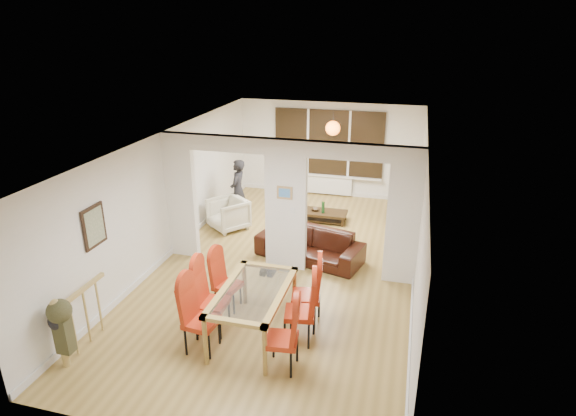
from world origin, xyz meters
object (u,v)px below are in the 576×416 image
at_px(dining_chair_ra, 282,335).
at_px(coffee_table, 324,216).
at_px(bowl, 315,209).
at_px(armchair, 228,214).
at_px(dining_chair_la, 201,317).
at_px(dining_chair_rb, 300,308).
at_px(dining_table, 254,313).
at_px(sofa, 309,245).
at_px(dining_chair_lb, 212,299).
at_px(dining_chair_rc, 306,291).
at_px(television, 394,208).
at_px(dining_chair_lc, 227,282).
at_px(person, 238,190).
at_px(bottle, 323,207).

xyz_separation_m(dining_chair_ra, coffee_table, (-0.45, 5.44, -0.42)).
bearing_deg(bowl, armchair, -151.09).
xyz_separation_m(dining_chair_la, dining_chair_rb, (1.34, 0.60, -0.00)).
relative_size(dining_table, sofa, 0.80).
bearing_deg(dining_chair_lb, armchair, 107.65).
bearing_deg(dining_chair_la, sofa, 81.38).
bearing_deg(coffee_table, dining_chair_rb, -83.48).
bearing_deg(dining_chair_lb, dining_table, 3.16).
xyz_separation_m(dining_table, dining_chair_rc, (0.69, 0.57, 0.16)).
xyz_separation_m(dining_chair_lb, armchair, (-1.26, 3.85, -0.21)).
bearing_deg(television, dining_chair_lc, 162.59).
height_order(television, bowl, television).
bearing_deg(coffee_table, dining_chair_lc, -101.31).
xyz_separation_m(dining_chair_la, coffee_table, (0.79, 5.35, -0.44)).
xyz_separation_m(dining_table, dining_chair_ra, (0.62, -0.61, 0.14)).
relative_size(armchair, bowl, 4.10).
height_order(dining_chair_lc, coffee_table, dining_chair_lc).
distance_m(dining_chair_rc, sofa, 2.25).
relative_size(dining_table, dining_chair_lc, 1.72).
bearing_deg(armchair, dining_chair_lc, -30.03).
height_order(person, bowl, person).
distance_m(dining_chair_lb, dining_chair_lc, 0.67).
bearing_deg(dining_table, dining_chair_rb, 6.15).
bearing_deg(dining_chair_rb, dining_chair_rc, 81.48).
xyz_separation_m(sofa, bowl, (-0.32, 2.07, -0.04)).
relative_size(dining_chair_lc, sofa, 0.47).
bearing_deg(dining_chair_rb, dining_chair_ra, -108.01).
xyz_separation_m(dining_chair_ra, bottle, (-0.46, 5.34, -0.14)).
relative_size(dining_chair_lb, television, 1.33).
bearing_deg(dining_chair_rb, bottle, 86.10).
xyz_separation_m(television, bottle, (-1.66, -0.80, 0.16)).
relative_size(dining_chair_rb, sofa, 0.52).
bearing_deg(dining_chair_lb, person, 104.88).
height_order(dining_table, bowl, dining_table).
height_order(dining_chair_rb, person, person).
bearing_deg(dining_chair_rc, dining_chair_lc, 167.75).
bearing_deg(dining_chair_rb, television, 67.93).
xyz_separation_m(armchair, bowl, (1.87, 1.03, -0.09)).
height_order(dining_table, armchair, dining_table).
height_order(dining_chair_lc, bowl, dining_chair_lc).
distance_m(dining_chair_rb, armchair, 4.57).
relative_size(dining_chair_ra, bottle, 3.58).
xyz_separation_m(dining_chair_rb, bowl, (-0.76, 4.76, -0.28)).
height_order(dining_chair_lb, bottle, dining_chair_lb).
relative_size(dining_chair_la, dining_chair_ra, 1.03).
relative_size(dining_table, television, 2.01).
relative_size(dining_table, coffee_table, 1.56).
bearing_deg(person, dining_chair_rc, 33.35).
bearing_deg(dining_chair_la, dining_chair_rb, 30.84).
height_order(dining_chair_rb, armchair, dining_chair_rb).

